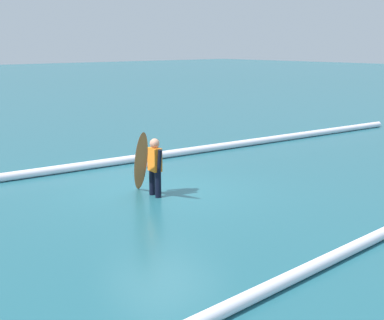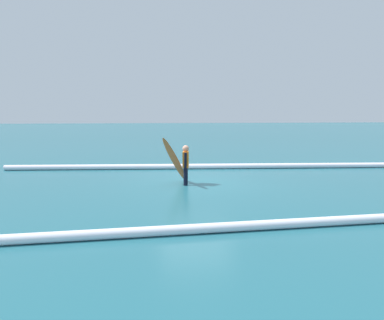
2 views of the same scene
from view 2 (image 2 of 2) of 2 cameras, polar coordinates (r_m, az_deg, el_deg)
The scene contains 5 objects.
ground_plane at distance 12.54m, azimuth 0.62°, elevation -3.67°, with size 153.85×153.85×0.00m, color #225F6C.
surfer at distance 12.16m, azimuth -1.01°, elevation -0.46°, with size 0.25×0.60×1.34m.
surfboard at distance 12.17m, azimuth -2.70°, elevation -0.08°, with size 1.11×1.60×1.67m.
wave_crest_foreground at distance 15.97m, azimuth 8.89°, elevation -0.94°, with size 0.23×0.23×20.88m, color white.
wave_crest_midground at distance 7.25m, azimuth -9.03°, elevation -11.24°, with size 0.20×0.20×17.84m, color white.
Camera 2 is at (1.69, 12.19, 2.41)m, focal length 33.75 mm.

